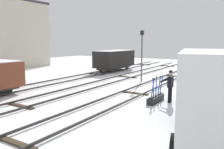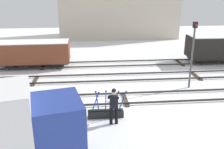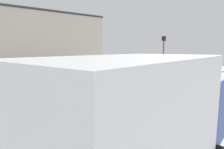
{
  "view_description": "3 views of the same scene",
  "coord_description": "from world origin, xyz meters",
  "px_view_note": "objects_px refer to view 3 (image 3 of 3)",
  "views": [
    {
      "loc": [
        -13.21,
        -6.51,
        3.36
      ],
      "look_at": [
        -1.04,
        1.07,
        1.3
      ],
      "focal_mm": 36.8,
      "sensor_mm": 36.0,
      "label": 1
    },
    {
      "loc": [
        -2.03,
        -13.29,
        6.13
      ],
      "look_at": [
        -0.74,
        0.35,
        1.48
      ],
      "focal_mm": 40.26,
      "sensor_mm": 36.0,
      "label": 2
    },
    {
      "loc": [
        -8.3,
        -8.15,
        3.23
      ],
      "look_at": [
        -0.87,
        1.55,
        1.57
      ],
      "focal_mm": 29.97,
      "sensor_mm": 36.0,
      "label": 3
    }
  ],
  "objects_px": {
    "delivery_truck": "(148,120)",
    "freight_car_far_end": "(150,65)",
    "freight_car_back_track": "(1,77)",
    "rail_worker": "(163,95)",
    "signal_post": "(163,57)",
    "switch_lever_frame": "(148,108)"
  },
  "relations": [
    {
      "from": "delivery_truck",
      "to": "freight_car_far_end",
      "type": "distance_m",
      "value": 19.48
    },
    {
      "from": "freight_car_back_track",
      "to": "freight_car_far_end",
      "type": "bearing_deg",
      "value": -0.98
    },
    {
      "from": "rail_worker",
      "to": "signal_post",
      "type": "bearing_deg",
      "value": 37.55
    },
    {
      "from": "delivery_truck",
      "to": "signal_post",
      "type": "height_order",
      "value": "signal_post"
    },
    {
      "from": "signal_post",
      "to": "rail_worker",
      "type": "bearing_deg",
      "value": -142.2
    },
    {
      "from": "delivery_truck",
      "to": "freight_car_back_track",
      "type": "xyz_separation_m",
      "value": [
        -1.22,
        12.78,
        -0.45
      ]
    },
    {
      "from": "signal_post",
      "to": "freight_car_far_end",
      "type": "height_order",
      "value": "signal_post"
    },
    {
      "from": "signal_post",
      "to": "freight_car_back_track",
      "type": "relative_size",
      "value": 0.73
    },
    {
      "from": "rail_worker",
      "to": "switch_lever_frame",
      "type": "bearing_deg",
      "value": 116.21
    },
    {
      "from": "signal_post",
      "to": "switch_lever_frame",
      "type": "bearing_deg",
      "value": -148.44
    },
    {
      "from": "switch_lever_frame",
      "to": "rail_worker",
      "type": "height_order",
      "value": "rail_worker"
    },
    {
      "from": "switch_lever_frame",
      "to": "delivery_truck",
      "type": "distance_m",
      "value": 5.61
    },
    {
      "from": "switch_lever_frame",
      "to": "freight_car_far_end",
      "type": "relative_size",
      "value": 0.36
    },
    {
      "from": "switch_lever_frame",
      "to": "delivery_truck",
      "type": "bearing_deg",
      "value": -138.73
    },
    {
      "from": "switch_lever_frame",
      "to": "signal_post",
      "type": "relative_size",
      "value": 0.46
    },
    {
      "from": "freight_car_back_track",
      "to": "rail_worker",
      "type": "bearing_deg",
      "value": -61.33
    },
    {
      "from": "rail_worker",
      "to": "signal_post",
      "type": "relative_size",
      "value": 0.43
    },
    {
      "from": "delivery_truck",
      "to": "switch_lever_frame",
      "type": "bearing_deg",
      "value": 28.81
    },
    {
      "from": "rail_worker",
      "to": "freight_car_far_end",
      "type": "distance_m",
      "value": 14.26
    },
    {
      "from": "freight_car_back_track",
      "to": "freight_car_far_end",
      "type": "distance_m",
      "value": 15.91
    },
    {
      "from": "switch_lever_frame",
      "to": "signal_post",
      "type": "distance_m",
      "value": 7.12
    },
    {
      "from": "switch_lever_frame",
      "to": "freight_car_back_track",
      "type": "height_order",
      "value": "freight_car_back_track"
    }
  ]
}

